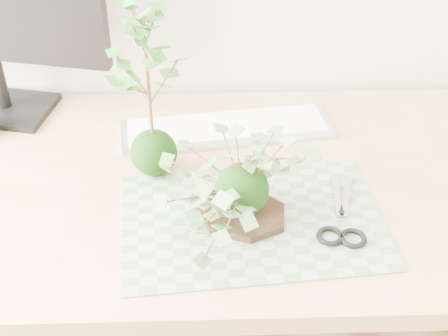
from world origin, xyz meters
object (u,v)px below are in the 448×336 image
(desk, at_px, (215,214))
(ivy_kokedama, at_px, (242,169))
(maple_kokedama, at_px, (145,48))
(keyboard, at_px, (226,128))

(desk, relative_size, ivy_kokedama, 4.52)
(ivy_kokedama, xyz_separation_m, maple_kokedama, (-0.17, 0.15, 0.16))
(ivy_kokedama, height_order, maple_kokedama, maple_kokedama)
(desk, relative_size, maple_kokedama, 4.07)
(keyboard, bearing_deg, desk, -107.40)
(desk, height_order, maple_kokedama, maple_kokedama)
(keyboard, bearing_deg, ivy_kokedama, -94.18)
(desk, bearing_deg, ivy_kokedama, -66.78)
(desk, distance_m, ivy_kokedama, 0.24)
(ivy_kokedama, height_order, keyboard, ivy_kokedama)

